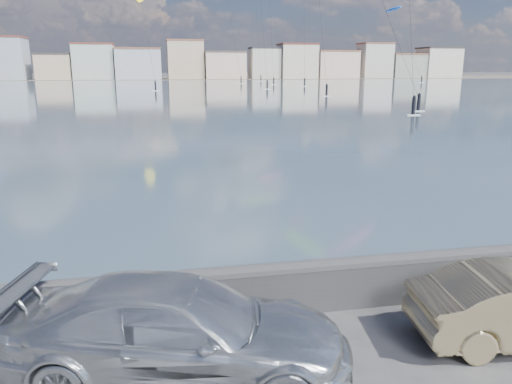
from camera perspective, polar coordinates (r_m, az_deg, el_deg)
The scene contains 6 objects.
bay_water at distance 97.79m, azimuth -10.98°, elevation 11.16°, with size 500.00×177.00×0.00m, color #2F4B57.
far_shore_strip at distance 206.23m, azimuth -11.38°, elevation 12.63°, with size 500.00×60.00×0.00m, color #4C473D.
seawall at distance 9.89m, azimuth -4.28°, elevation -11.26°, with size 400.00×0.36×1.08m.
far_buildings at distance 192.19m, azimuth -11.04°, elevation 14.34°, with size 240.79×13.26×14.60m.
car_silver at distance 8.23m, azimuth -8.72°, elevation -15.40°, with size 2.20×5.42×1.57m, color silver.
kitesurfer_16 at distance 170.01m, azimuth 15.44°, elevation 19.42°, with size 5.34×21.44×22.84m.
Camera 1 is at (-1.05, -6.17, 4.83)m, focal length 35.00 mm.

